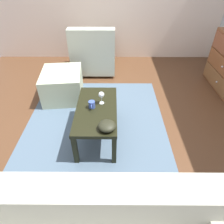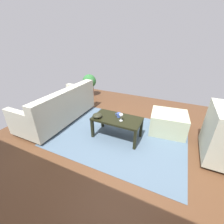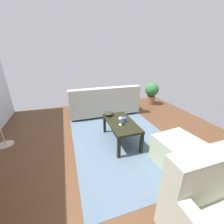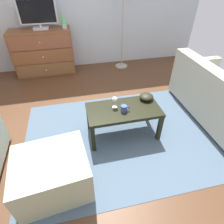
# 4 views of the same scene
# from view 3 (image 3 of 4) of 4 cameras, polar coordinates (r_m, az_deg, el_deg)

# --- Properties ---
(ground_plane) EXTENTS (5.25, 5.16, 0.05)m
(ground_plane) POSITION_cam_3_polar(r_m,az_deg,el_deg) (2.73, 2.04, -14.96)
(ground_plane) COLOR #52331F
(area_rug) EXTENTS (2.60, 1.90, 0.01)m
(area_rug) POSITION_cam_3_polar(r_m,az_deg,el_deg) (2.92, 4.44, -11.44)
(area_rug) COLOR #4A5E71
(area_rug) RESTS_ON ground_plane
(coffee_table) EXTENTS (0.93, 0.48, 0.43)m
(coffee_table) POSITION_cam_3_polar(r_m,az_deg,el_deg) (2.73, 3.65, -5.01)
(coffee_table) COLOR black
(coffee_table) RESTS_ON ground_plane
(wine_glass) EXTENTS (0.07, 0.07, 0.16)m
(wine_glass) POSITION_cam_3_polar(r_m,az_deg,el_deg) (2.55, 3.39, -2.75)
(wine_glass) COLOR silver
(wine_glass) RESTS_ON coffee_table
(mug) EXTENTS (0.11, 0.08, 0.09)m
(mug) POSITION_cam_3_polar(r_m,az_deg,el_deg) (2.69, 4.81, -3.03)
(mug) COLOR #374E9C
(mug) RESTS_ON coffee_table
(bowl_decorative) EXTENTS (0.18, 0.18, 0.08)m
(bowl_decorative) POSITION_cam_3_polar(r_m,az_deg,el_deg) (2.95, -1.26, -0.62)
(bowl_decorative) COLOR black
(bowl_decorative) RESTS_ON coffee_table
(couch_large) EXTENTS (0.85, 1.89, 0.80)m
(couch_large) POSITION_cam_3_polar(r_m,az_deg,el_deg) (4.08, -3.38, 3.75)
(couch_large) COLOR #332319
(couch_large) RESTS_ON ground_plane
(armchair) EXTENTS (0.80, 0.81, 0.89)m
(armchair) POSITION_cam_3_polar(r_m,az_deg,el_deg) (1.74, 38.04, -31.51)
(armchair) COLOR #332319
(armchair) RESTS_ON ground_plane
(ottoman) EXTENTS (0.76, 0.67, 0.44)m
(ottoman) POSITION_cam_3_polar(r_m,az_deg,el_deg) (2.48, 25.50, -14.86)
(ottoman) COLOR #A9B492
(ottoman) RESTS_ON ground_plane
(potted_plant) EXTENTS (0.44, 0.44, 0.72)m
(potted_plant) POSITION_cam_3_polar(r_m,az_deg,el_deg) (4.96, 15.49, 7.89)
(potted_plant) COLOR brown
(potted_plant) RESTS_ON ground_plane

